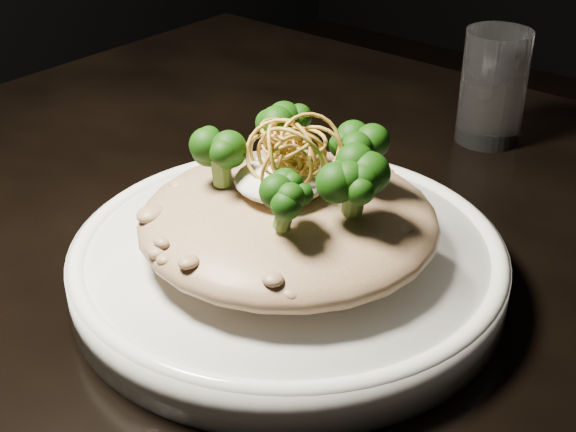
% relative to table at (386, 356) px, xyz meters
% --- Properties ---
extents(table, '(1.10, 0.80, 0.75)m').
position_rel_table_xyz_m(table, '(0.00, 0.00, 0.00)').
color(table, black).
rests_on(table, ground).
extents(plate, '(0.30, 0.30, 0.03)m').
position_rel_table_xyz_m(plate, '(-0.05, -0.06, 0.10)').
color(plate, white).
rests_on(plate, table).
extents(risotto, '(0.20, 0.20, 0.04)m').
position_rel_table_xyz_m(risotto, '(-0.04, -0.07, 0.14)').
color(risotto, brown).
rests_on(risotto, plate).
extents(broccoli, '(0.14, 0.14, 0.05)m').
position_rel_table_xyz_m(broccoli, '(-0.04, -0.07, 0.18)').
color(broccoli, black).
rests_on(broccoli, risotto).
extents(cheese, '(0.06, 0.06, 0.02)m').
position_rel_table_xyz_m(cheese, '(-0.05, -0.07, 0.17)').
color(cheese, silver).
rests_on(cheese, risotto).
extents(shallots, '(0.06, 0.06, 0.04)m').
position_rel_table_xyz_m(shallots, '(-0.05, -0.06, 0.19)').
color(shallots, '#87601C').
rests_on(shallots, cheese).
extents(drinking_glass, '(0.08, 0.08, 0.11)m').
position_rel_table_xyz_m(drinking_glass, '(-0.05, 0.25, 0.14)').
color(drinking_glass, white).
rests_on(drinking_glass, table).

